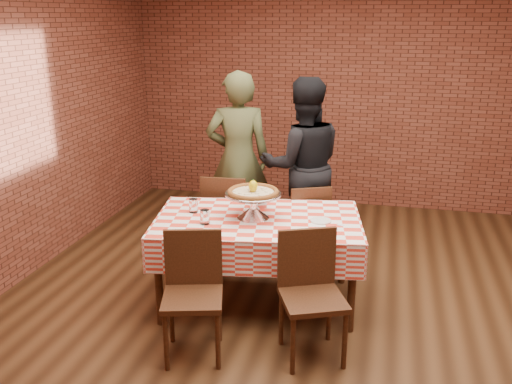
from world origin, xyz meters
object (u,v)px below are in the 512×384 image
chair_near_right (313,299)px  chair_far_right (305,226)px  condiment_caddy (261,200)px  diner_black (303,166)px  pizza_stand (253,205)px  water_glass_left (205,217)px  chair_far_left (228,217)px  diner_olive (238,159)px  pizza (253,193)px  water_glass_right (193,206)px  chair_near_left (193,299)px  table (258,261)px

chair_near_right → chair_far_right: chair_near_right is taller
condiment_caddy → diner_black: (0.20, 0.97, 0.07)m
pizza_stand → water_glass_left: size_ratio=4.01×
chair_far_left → diner_olive: bearing=-90.0°
pizza → condiment_caddy: bearing=89.3°
water_glass_right → chair_far_right: water_glass_right is taller
chair_near_right → chair_far_left: chair_far_left is taller
pizza_stand → chair_near_left: (-0.22, -0.87, -0.42)m
table → chair_near_left: bearing=-106.8°
chair_far_right → diner_black: diner_black is taller
pizza → diner_black: bearing=80.5°
condiment_caddy → chair_near_left: (-0.22, -1.14, -0.38)m
chair_far_left → water_glass_right: bearing=80.5°
water_glass_left → chair_far_left: size_ratio=0.13×
chair_far_right → diner_black: bearing=-100.7°
water_glass_left → chair_near_right: size_ratio=0.13×
pizza_stand → diner_black: bearing=80.5°
chair_near_right → diner_black: bearing=77.9°
pizza_stand → chair_near_left: pizza_stand is taller
table → chair_far_right: chair_far_right is taller
table → chair_far_right: 0.82m
pizza → chair_near_right: (0.60, -0.69, -0.52)m
table → condiment_caddy: bearing=97.7°
chair_far_right → water_glass_left: bearing=32.2°
condiment_caddy → chair_far_left: (-0.44, 0.48, -0.37)m
water_glass_right → diner_black: bearing=59.6°
pizza → diner_black: diner_black is taller
chair_near_left → chair_near_right: (0.82, 0.18, 0.01)m
diner_black → table: bearing=63.7°
pizza → chair_near_right: size_ratio=0.46×
chair_far_right → diner_olive: 1.05m
water_glass_left → condiment_caddy: (0.34, 0.50, 0.00)m
pizza_stand → diner_black: size_ratio=0.26×
table → water_glass_right: (-0.56, 0.01, 0.44)m
chair_far_left → chair_far_right: 0.76m
chair_near_left → diner_olive: diner_olive is taller
pizza_stand → water_glass_right: pizza_stand is taller
water_glass_right → chair_near_left: bearing=-71.5°
pizza_stand → chair_far_right: (0.32, 0.76, -0.43)m
table → chair_far_right: (0.28, 0.77, 0.05)m
condiment_caddy → chair_far_left: chair_far_left is taller
diner_black → water_glass_right: bearing=40.9°
pizza_stand → table: bearing=-7.7°
water_glass_right → chair_near_right: chair_near_right is taller
water_glass_right → diner_olive: bearing=87.8°
water_glass_left → diner_olive: diner_olive is taller
table → pizza: size_ratio=3.97×
water_glass_right → diner_olive: size_ratio=0.06×
chair_near_right → chair_far_left: size_ratio=0.99×
pizza_stand → chair_far_right: bearing=67.1°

